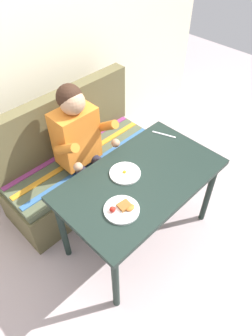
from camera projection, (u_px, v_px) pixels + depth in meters
name	position (u px, v px, depth m)	size (l,w,h in m)	color
ground_plane	(138.00, 234.00, 2.64)	(8.00, 8.00, 0.00)	#B5A3A4
back_wall	(25.00, 45.00, 2.35)	(4.40, 0.10, 2.60)	beige
table	(141.00, 185.00, 2.18)	(1.20, 0.70, 0.73)	black
couch	(79.00, 165.00, 2.78)	(1.44, 0.56, 1.00)	brown
person	(82.00, 142.00, 2.38)	(0.45, 0.61, 1.21)	orange
plate_breakfast	(122.00, 209.00, 1.91)	(0.23, 0.23, 0.05)	white
plate_eggs	(125.00, 173.00, 2.14)	(0.22, 0.22, 0.04)	white
knife	(164.00, 134.00, 2.46)	(0.01, 0.20, 0.01)	silver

